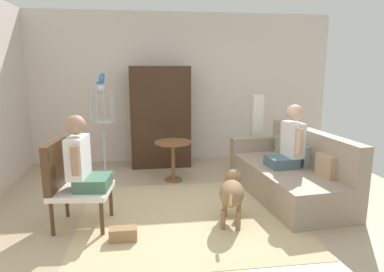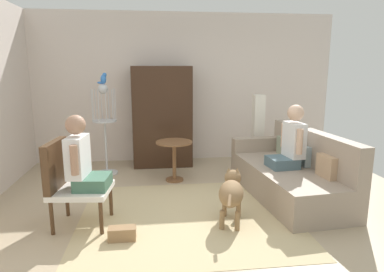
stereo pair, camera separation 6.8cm
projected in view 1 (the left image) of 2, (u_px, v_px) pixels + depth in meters
name	position (u px, v px, depth m)	size (l,w,h in m)	color
ground_plane	(198.00, 216.00, 4.14)	(6.45, 6.45, 0.00)	tan
back_wall	(176.00, 88.00, 6.51)	(5.98, 0.12, 2.78)	silver
area_rug	(188.00, 217.00, 4.12)	(2.56, 2.31, 0.01)	#C6B284
couch	(290.00, 173.00, 4.79)	(1.12, 2.15, 0.92)	gray
armchair	(69.00, 179.00, 3.79)	(0.69, 0.64, 0.98)	#4C331E
person_on_couch	(290.00, 141.00, 4.65)	(0.47, 0.51, 0.86)	slate
person_on_armchair	(82.00, 160.00, 3.75)	(0.46, 0.55, 0.83)	#416B55
round_end_table	(173.00, 153.00, 5.35)	(0.58, 0.58, 0.64)	brown
dog	(232.00, 191.00, 3.94)	(0.41, 0.80, 0.58)	olive
bird_cage_stand	(103.00, 129.00, 5.61)	(0.40, 0.40, 1.52)	silver
parrot	(102.00, 79.00, 5.44)	(0.17, 0.10, 0.18)	blue
column_lamp	(256.00, 133.00, 5.90)	(0.20, 0.20, 1.32)	#4C4742
armoire_cabinet	(160.00, 117.00, 6.16)	(1.05, 0.56, 1.80)	#382316
handbag	(123.00, 234.00, 3.55)	(0.29, 0.14, 0.14)	#99724C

